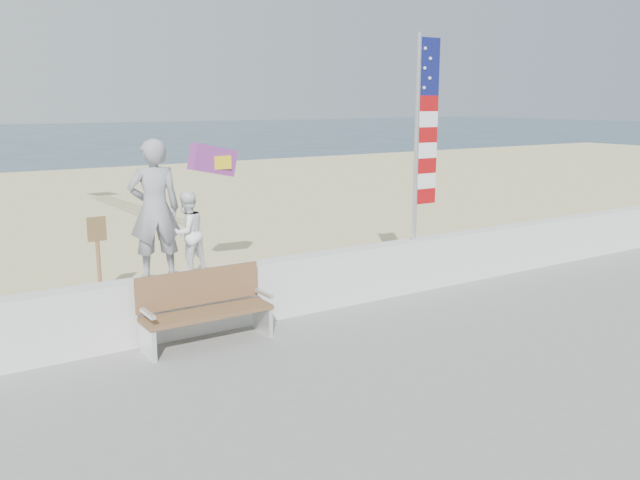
# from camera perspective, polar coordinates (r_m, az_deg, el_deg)

# --- Properties ---
(ground) EXTENTS (220.00, 220.00, 0.00)m
(ground) POSITION_cam_1_polar(r_m,az_deg,el_deg) (9.35, 5.12, -10.14)
(ground) COLOR #294052
(ground) RESTS_ON ground
(sand) EXTENTS (90.00, 40.00, 0.08)m
(sand) POSITION_cam_1_polar(r_m,az_deg,el_deg) (17.04, -14.00, -0.33)
(sand) COLOR beige
(sand) RESTS_ON ground
(seawall) EXTENTS (30.00, 0.35, 0.90)m
(seawall) POSITION_cam_1_polar(r_m,az_deg,el_deg) (10.71, -1.49, -3.72)
(seawall) COLOR silver
(seawall) RESTS_ON boardwalk
(adult) EXTENTS (0.76, 0.57, 1.90)m
(adult) POSITION_cam_1_polar(r_m,az_deg,el_deg) (9.42, -13.76, 2.54)
(adult) COLOR gray
(adult) RESTS_ON seawall
(child) EXTENTS (0.67, 0.60, 1.15)m
(child) POSITION_cam_1_polar(r_m,az_deg,el_deg) (9.64, -11.12, 0.61)
(child) COLOR white
(child) RESTS_ON seawall
(bench) EXTENTS (1.80, 0.57, 1.00)m
(bench) POSITION_cam_1_polar(r_m,az_deg,el_deg) (9.47, -9.70, -5.56)
(bench) COLOR brown
(bench) RESTS_ON boardwalk
(flag) EXTENTS (0.50, 0.08, 3.50)m
(flag) POSITION_cam_1_polar(r_m,az_deg,el_deg) (11.79, 8.63, 9.21)
(flag) COLOR silver
(flag) RESTS_ON seawall
(parafoil_kite) EXTENTS (1.01, 0.38, 0.68)m
(parafoil_kite) POSITION_cam_1_polar(r_m,az_deg,el_deg) (13.06, -8.92, 6.65)
(parafoil_kite) COLOR red
(parafoil_kite) RESTS_ON ground
(sign) EXTENTS (0.32, 0.07, 1.46)m
(sign) POSITION_cam_1_polar(r_m,az_deg,el_deg) (12.19, -18.19, -0.89)
(sign) COLOR #8B6343
(sign) RESTS_ON sand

